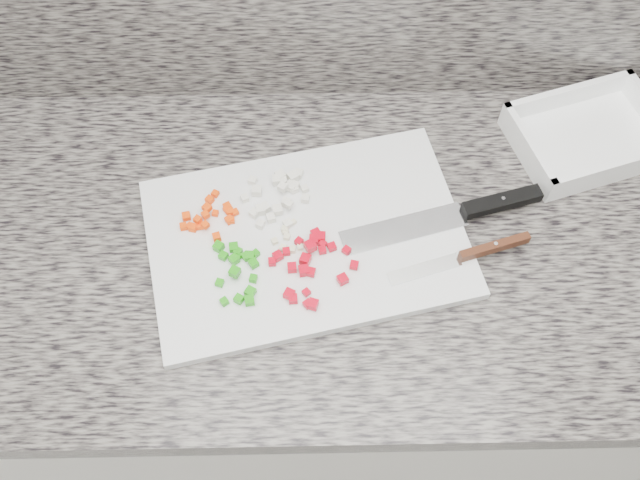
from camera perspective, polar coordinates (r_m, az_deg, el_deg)
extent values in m
cube|color=silver|center=(1.52, 2.50, -8.72)|extent=(3.92, 0.62, 0.86)
cube|color=#6A655D|center=(1.12, 3.37, -0.17)|extent=(3.96, 0.64, 0.04)
cube|color=silver|center=(1.09, -1.08, 0.15)|extent=(0.53, 0.41, 0.02)
cube|color=#FE4405|center=(1.09, -7.11, 1.59)|extent=(0.01, 0.01, 0.01)
cube|color=#FE4405|center=(1.09, -9.15, 1.19)|extent=(0.01, 0.01, 0.01)
cube|color=#FE4405|center=(1.11, -8.37, 2.14)|extent=(0.01, 0.01, 0.01)
cube|color=#FE4405|center=(1.13, -8.38, 3.70)|extent=(0.01, 0.01, 0.01)
cube|color=#FE4405|center=(1.10, -9.15, 2.01)|extent=(0.01, 0.01, 0.01)
cube|color=#FE4405|center=(1.11, -7.44, 2.42)|extent=(0.01, 0.01, 0.01)
cube|color=#FE4405|center=(1.10, -10.14, 0.99)|extent=(0.01, 0.01, 0.01)
cube|color=#FE4405|center=(1.10, -10.88, 1.07)|extent=(0.01, 0.01, 0.01)
cube|color=#FE4405|center=(1.10, -9.03, 2.57)|extent=(0.02, 0.02, 0.01)
cube|color=#FE4405|center=(1.10, -6.80, 2.23)|extent=(0.01, 0.01, 0.01)
cube|color=#FE4405|center=(1.12, -8.82, 3.20)|extent=(0.02, 0.02, 0.01)
cube|color=#FE4405|center=(1.09, -9.76, 1.63)|extent=(0.01, 0.01, 0.01)
cube|color=#FE4405|center=(1.10, -10.40, 1.10)|extent=(0.01, 0.01, 0.01)
cube|color=#FE4405|center=(1.09, -7.27, 1.61)|extent=(0.02, 0.02, 0.01)
cube|color=#FE4405|center=(1.11, -10.64, 1.88)|extent=(0.01, 0.01, 0.01)
cube|color=#FE4405|center=(1.10, -7.20, 2.28)|extent=(0.01, 0.01, 0.01)
cube|color=#FE4405|center=(1.08, -8.27, 0.23)|extent=(0.01, 0.01, 0.01)
cube|color=#FE4405|center=(1.11, -7.42, 2.69)|extent=(0.02, 0.02, 0.01)
cube|color=#FE4405|center=(1.10, -9.58, 1.14)|extent=(0.01, 0.01, 0.01)
cube|color=silver|center=(1.09, -3.95, 1.78)|extent=(0.02, 0.02, 0.01)
cube|color=silver|center=(1.10, -4.77, 2.43)|extent=(0.02, 0.02, 0.01)
cube|color=silver|center=(1.08, -2.61, 1.33)|extent=(0.02, 0.02, 0.01)
cube|color=silver|center=(1.12, -1.23, 4.13)|extent=(0.01, 0.01, 0.01)
cube|color=silver|center=(1.11, -6.03, 3.35)|extent=(0.01, 0.01, 0.01)
cube|color=silver|center=(1.10, -3.43, 2.43)|extent=(0.02, 0.02, 0.01)
cube|color=silver|center=(1.13, -2.96, 4.73)|extent=(0.01, 0.01, 0.01)
cube|color=silver|center=(1.12, -2.32, 4.31)|extent=(0.02, 0.02, 0.01)
cube|color=silver|center=(1.12, -5.08, 3.94)|extent=(0.02, 0.02, 0.01)
cube|color=silver|center=(1.11, -3.01, 4.27)|extent=(0.02, 0.02, 0.01)
cube|color=silver|center=(1.10, -2.72, 3.03)|extent=(0.02, 0.02, 0.01)
cube|color=silver|center=(1.13, -3.46, 4.82)|extent=(0.02, 0.02, 0.01)
cube|color=silver|center=(1.13, -3.02, 4.83)|extent=(0.01, 0.01, 0.01)
cube|color=silver|center=(1.09, -2.50, 2.86)|extent=(0.01, 0.01, 0.01)
cube|color=silver|center=(1.10, -5.28, 2.14)|extent=(0.02, 0.02, 0.01)
cube|color=silver|center=(1.13, -2.18, 5.06)|extent=(0.02, 0.02, 0.01)
cube|color=silver|center=(1.11, -1.17, 3.34)|extent=(0.01, 0.01, 0.01)
cube|color=silver|center=(1.10, -4.47, 2.59)|extent=(0.02, 0.02, 0.01)
cube|color=silver|center=(1.12, -2.10, 4.12)|extent=(0.02, 0.02, 0.01)
cube|color=silver|center=(1.13, -3.18, 5.20)|extent=(0.02, 0.02, 0.01)
cube|color=silver|center=(1.13, -1.74, 5.37)|extent=(0.02, 0.02, 0.01)
cube|color=silver|center=(1.09, -4.80, 1.25)|extent=(0.02, 0.02, 0.01)
cube|color=silver|center=(1.12, -2.02, 4.34)|extent=(0.02, 0.02, 0.01)
cube|color=silver|center=(1.13, -5.40, 4.75)|extent=(0.02, 0.02, 0.01)
cube|color=#1E970D|center=(1.03, -5.59, -4.15)|extent=(0.02, 0.02, 0.01)
cube|color=#1E970D|center=(1.07, -6.92, -0.57)|extent=(0.01, 0.01, 0.01)
cube|color=#1E970D|center=(1.06, -5.16, -1.07)|extent=(0.01, 0.01, 0.01)
cube|color=#1E970D|center=(1.04, -8.03, -3.40)|extent=(0.01, 0.01, 0.01)
cube|color=#1E970D|center=(1.03, -7.67, -4.90)|extent=(0.01, 0.01, 0.01)
cube|color=#1E970D|center=(1.06, -5.95, -1.29)|extent=(0.02, 0.02, 0.01)
cube|color=#1E970D|center=(1.03, -6.51, -4.72)|extent=(0.02, 0.02, 0.01)
cube|color=#1E970D|center=(1.03, -5.58, -3.99)|extent=(0.01, 0.01, 0.01)
cube|color=#1E970D|center=(1.05, -5.34, -1.87)|extent=(0.02, 0.02, 0.01)
cube|color=#1E970D|center=(1.06, -6.89, -1.55)|extent=(0.02, 0.02, 0.01)
cube|color=#1E970D|center=(1.04, -6.83, -2.55)|extent=(0.02, 0.02, 0.01)
cube|color=#1E970D|center=(1.07, -8.11, -0.55)|extent=(0.02, 0.02, 0.01)
cube|color=#1E970D|center=(1.06, -6.58, -0.94)|extent=(0.01, 0.01, 0.01)
cube|color=#1E970D|center=(1.06, -6.57, -1.26)|extent=(0.01, 0.01, 0.01)
cube|color=#1E970D|center=(1.02, -5.66, -4.83)|extent=(0.02, 0.02, 0.01)
cube|color=#1E970D|center=(1.06, -7.74, -1.27)|extent=(0.02, 0.02, 0.01)
cube|color=#1E970D|center=(1.04, -5.35, -3.09)|extent=(0.01, 0.01, 0.01)
cube|color=#1E970D|center=(1.06, -5.62, -1.30)|extent=(0.01, 0.01, 0.01)
cube|color=red|center=(1.02, -2.47, -4.34)|extent=(0.02, 0.02, 0.01)
cube|color=red|center=(1.05, -0.78, -0.49)|extent=(0.02, 0.02, 0.01)
cube|color=red|center=(1.07, -1.69, -0.13)|extent=(0.02, 0.02, 0.01)
cube|color=red|center=(1.04, -0.74, -2.58)|extent=(0.02, 0.02, 0.01)
cube|color=red|center=(1.04, -1.31, -2.46)|extent=(0.02, 0.02, 0.01)
cube|color=red|center=(1.07, -0.11, 0.24)|extent=(0.02, 0.02, 0.01)
cube|color=red|center=(1.05, -1.18, -1.57)|extent=(0.02, 0.02, 0.01)
cube|color=red|center=(1.06, -2.71, -0.93)|extent=(0.01, 0.01, 0.01)
cube|color=red|center=(1.05, -3.40, -1.28)|extent=(0.02, 0.02, 0.01)
cube|color=red|center=(1.02, -0.57, -5.16)|extent=(0.02, 0.02, 0.01)
cube|color=red|center=(1.02, -2.16, -4.73)|extent=(0.01, 0.01, 0.01)
cube|color=red|center=(1.03, -1.10, -4.21)|extent=(0.01, 0.01, 0.01)
cube|color=red|center=(1.07, -0.49, 0.01)|extent=(0.02, 0.02, 0.01)
cube|color=red|center=(1.07, 0.07, 0.25)|extent=(0.01, 0.01, 0.01)
cube|color=red|center=(1.05, 2.75, -2.02)|extent=(0.01, 0.01, 0.01)
cube|color=red|center=(1.02, -1.00, -5.13)|extent=(0.02, 0.02, 0.01)
cube|color=red|center=(1.07, -0.33, 0.51)|extent=(0.02, 0.02, 0.01)
cube|color=red|center=(1.06, 0.95, -0.55)|extent=(0.02, 0.02, 0.01)
cube|color=red|center=(1.06, 0.18, -0.81)|extent=(0.01, 0.01, 0.01)
cube|color=red|center=(1.06, 2.13, -0.82)|extent=(0.02, 0.02, 0.01)
cube|color=red|center=(1.06, 0.22, -0.32)|extent=(0.01, 0.01, 0.01)
cube|color=red|center=(1.04, -2.26, -2.22)|extent=(0.01, 0.01, 0.01)
cube|color=red|center=(1.04, -1.21, -2.45)|extent=(0.01, 0.01, 0.01)
cube|color=red|center=(1.05, -3.85, -1.75)|extent=(0.01, 0.01, 0.01)
cube|color=red|center=(1.03, 1.82, -3.16)|extent=(0.02, 0.02, 0.01)
cube|color=beige|center=(1.07, -2.67, 0.26)|extent=(0.01, 0.01, 0.01)
cube|color=beige|center=(1.06, -2.96, -0.63)|extent=(0.01, 0.01, 0.01)
cube|color=beige|center=(1.08, -2.84, 0.86)|extent=(0.01, 0.01, 0.01)
cube|color=beige|center=(1.06, -3.11, -0.70)|extent=(0.01, 0.01, 0.01)
cube|color=beige|center=(1.08, -2.85, 0.87)|extent=(0.01, 0.01, 0.01)
cube|color=beige|center=(1.06, -1.61, -0.60)|extent=(0.01, 0.01, 0.01)
cube|color=beige|center=(1.06, -2.23, -0.77)|extent=(0.01, 0.01, 0.01)
cube|color=beige|center=(1.08, -2.77, 0.62)|extent=(0.01, 0.01, 0.01)
cube|color=beige|center=(1.07, -3.65, -0.09)|extent=(0.01, 0.01, 0.01)
cube|color=beige|center=(1.09, -2.13, 1.46)|extent=(0.01, 0.01, 0.01)
cube|color=silver|center=(1.09, 6.69, 0.90)|extent=(0.20, 0.09, 0.00)
cube|color=black|center=(1.14, 14.36, 2.99)|extent=(0.13, 0.06, 0.02)
cylinder|color=silver|center=(1.13, 14.45, 3.24)|extent=(0.01, 0.01, 0.00)
cube|color=silver|center=(1.06, 8.35, -2.33)|extent=(0.11, 0.05, 0.00)
cube|color=#4E2413|center=(1.09, 13.78, -0.54)|extent=(0.11, 0.04, 0.02)
cylinder|color=silver|center=(1.08, 13.88, -0.30)|extent=(0.01, 0.01, 0.00)
cube|color=white|center=(1.27, 20.50, 7.43)|extent=(0.28, 0.24, 0.01)
cube|color=white|center=(1.29, 19.15, 10.84)|extent=(0.23, 0.08, 0.04)
cube|color=white|center=(1.22, 22.63, 5.24)|extent=(0.23, 0.08, 0.04)
cube|color=white|center=(1.20, 16.30, 6.99)|extent=(0.06, 0.17, 0.04)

